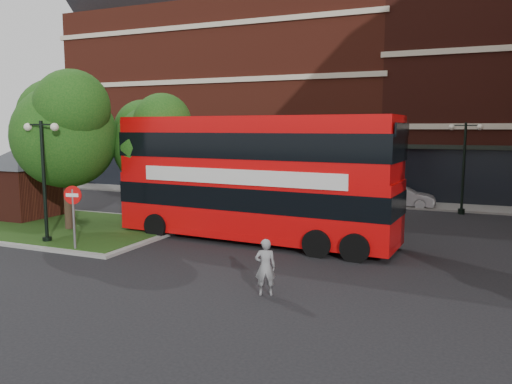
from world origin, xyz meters
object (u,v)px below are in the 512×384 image
at_px(woman, 265,267).
at_px(car_white, 402,197).
at_px(bus, 253,170).
at_px(car_silver, 261,188).

distance_m(woman, car_white, 17.90).
xyz_separation_m(bus, car_silver, (-4.53, 11.90, -2.30)).
relative_size(bus, car_silver, 2.99).
height_order(car_silver, car_white, car_silver).
distance_m(bus, car_silver, 12.94).
bearing_deg(car_silver, woman, -164.46).
xyz_separation_m(bus, car_white, (4.69, 11.61, -2.36)).
bearing_deg(bus, woman, -59.78).
xyz_separation_m(woman, car_white, (1.65, 17.82, -0.19)).
xyz_separation_m(car_silver, car_white, (9.22, -0.30, -0.06)).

